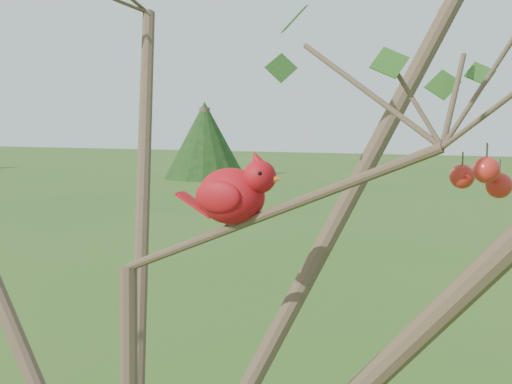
# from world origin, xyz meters

# --- Properties ---
(crabapple_tree) EXTENTS (2.35, 2.05, 2.95)m
(crabapple_tree) POSITION_xyz_m (0.03, -0.02, 2.12)
(crabapple_tree) COLOR #413223
(crabapple_tree) RESTS_ON ground
(cardinal) EXTENTS (0.21, 0.11, 0.15)m
(cardinal) POSITION_xyz_m (0.19, 0.08, 2.11)
(cardinal) COLOR #A40E19
(cardinal) RESTS_ON ground
(distant_trees) EXTENTS (44.92, 11.36, 3.53)m
(distant_trees) POSITION_xyz_m (-0.29, 23.80, 1.54)
(distant_trees) COLOR #413223
(distant_trees) RESTS_ON ground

